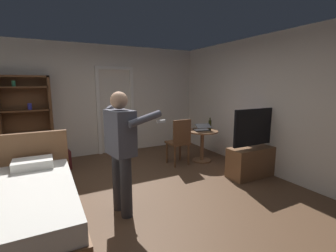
{
  "coord_description": "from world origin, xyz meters",
  "views": [
    {
      "loc": [
        -1.15,
        -3.13,
        1.72
      ],
      "look_at": [
        0.61,
        0.21,
        1.05
      ],
      "focal_mm": 25.39,
      "sensor_mm": 36.0,
      "label": 1
    }
  ],
  "objects": [
    {
      "name": "suitcase_dark",
      "position": [
        -1.12,
        1.82,
        0.23
      ],
      "size": [
        0.56,
        0.41,
        0.46
      ],
      "primitive_type": "cube",
      "rotation": [
        0.0,
        0.0,
        -0.21
      ],
      "color": "#1E2D38",
      "rests_on": "ground_plane"
    },
    {
      "name": "wall_right",
      "position": [
        2.68,
        0.0,
        1.32
      ],
      "size": [
        0.12,
        5.69,
        2.63
      ],
      "primitive_type": "cube",
      "color": "silver",
      "rests_on": "ground_plane"
    },
    {
      "name": "wooden_chair",
      "position": [
        1.34,
        1.09,
        0.54
      ],
      "size": [
        0.43,
        0.43,
        0.99
      ],
      "color": "brown",
      "rests_on": "ground_plane"
    },
    {
      "name": "bookshelf",
      "position": [
        -1.48,
        2.56,
        1.02
      ],
      "size": [
        0.97,
        0.32,
        1.89
      ],
      "color": "brown",
      "rests_on": "ground_plane"
    },
    {
      "name": "suitcase_small",
      "position": [
        -1.06,
        1.95,
        0.19
      ],
      "size": [
        0.64,
        0.36,
        0.38
      ],
      "primitive_type": "cube",
      "rotation": [
        0.0,
        0.0,
        0.13
      ],
      "color": "#4C1919",
      "rests_on": "ground_plane"
    },
    {
      "name": "ground_plane",
      "position": [
        0.0,
        0.0,
        0.0
      ],
      "size": [
        5.99,
        5.99,
        0.0
      ],
      "primitive_type": "plane",
      "color": "brown"
    },
    {
      "name": "person_blue_shirt",
      "position": [
        -0.3,
        -0.21,
        0.94
      ],
      "size": [
        0.71,
        0.6,
        1.62
      ],
      "color": "#333338",
      "rests_on": "ground_plane"
    },
    {
      "name": "bottle_on_table",
      "position": [
        2.06,
        1.0,
        0.82
      ],
      "size": [
        0.06,
        0.06,
        0.28
      ],
      "color": "#2D2F0F",
      "rests_on": "side_table"
    },
    {
      "name": "wall_back",
      "position": [
        0.0,
        2.78,
        1.32
      ],
      "size": [
        5.47,
        0.12,
        2.63
      ],
      "primitive_type": "cube",
      "color": "silver",
      "rests_on": "ground_plane"
    },
    {
      "name": "laptop",
      "position": [
        1.88,
        1.03,
        0.75
      ],
      "size": [
        0.39,
        0.4,
        0.16
      ],
      "color": "black",
      "rests_on": "side_table"
    },
    {
      "name": "doorway_frame",
      "position": [
        0.44,
        2.7,
        1.22
      ],
      "size": [
        0.93,
        0.08,
        2.13
      ],
      "color": "white",
      "rests_on": "ground_plane"
    },
    {
      "name": "side_table",
      "position": [
        1.92,
        1.08,
        0.48
      ],
      "size": [
        0.69,
        0.69,
        0.7
      ],
      "color": "brown",
      "rests_on": "ground_plane"
    },
    {
      "name": "tv_flatscreen",
      "position": [
        2.32,
        -0.09,
        0.38
      ],
      "size": [
        1.16,
        0.4,
        1.28
      ],
      "color": "brown",
      "rests_on": "ground_plane"
    }
  ]
}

